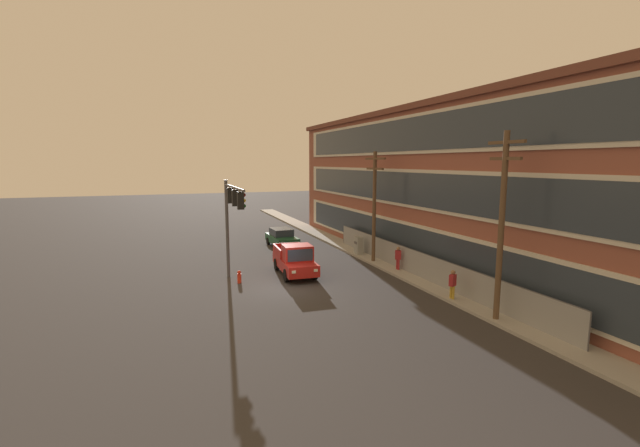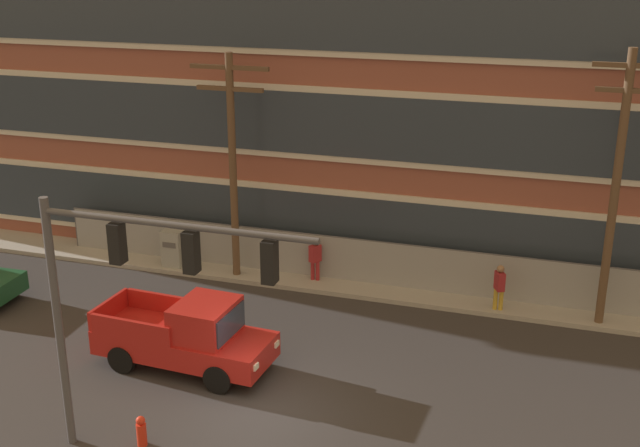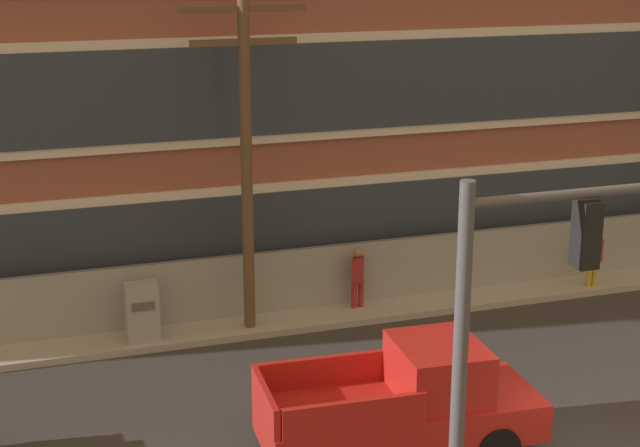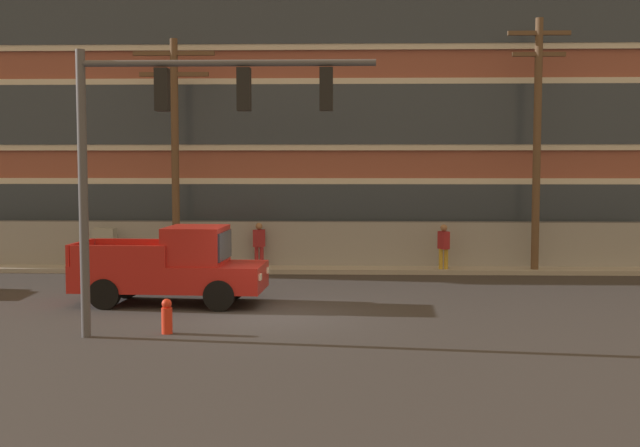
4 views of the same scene
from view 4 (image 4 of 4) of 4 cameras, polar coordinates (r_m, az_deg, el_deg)
The scene contains 12 objects.
ground_plane at distance 19.96m, azimuth -3.27°, elevation -6.56°, with size 160.00×160.00×0.00m, color #333030.
sidewalk_building_side at distance 28.14m, azimuth -1.80°, elevation -3.21°, with size 80.00×1.88×0.16m, color #9E9B93.
brick_mill_building at distance 33.85m, azimuth -1.52°, elevation 7.30°, with size 45.39×10.52×11.04m.
chain_link_fence at distance 28.23m, azimuth -0.70°, elevation -1.54°, with size 23.30×0.06×1.74m.
traffic_signal_mast at distance 17.35m, azimuth -10.17°, elevation 6.80°, with size 6.34×0.43×6.16m.
pickup_truck_red at distance 21.72m, azimuth -10.26°, elevation -3.14°, with size 5.14×2.22×2.09m.
utility_pole_near_corner at distance 27.98m, azimuth -10.27°, elevation 5.73°, with size 2.78×0.26×7.98m.
utility_pole_midblock at distance 28.07m, azimuth 15.19°, elevation 6.07°, with size 2.08×0.26×8.59m.
electrical_cabinet at distance 28.73m, azimuth -15.06°, elevation -1.84°, with size 0.74×0.51×1.52m.
pedestrian_near_cabinet at distance 27.59m, azimuth 8.78°, elevation -1.54°, with size 0.39×0.46×1.69m.
pedestrian_by_fence at distance 28.02m, azimuth -4.35°, elevation -1.41°, with size 0.41×0.47×1.69m.
fire_hydrant at distance 18.11m, azimuth -10.84°, elevation -6.52°, with size 0.24×0.24×0.78m.
Camera 4 is at (1.72, -19.53, 3.76)m, focal length 45.00 mm.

